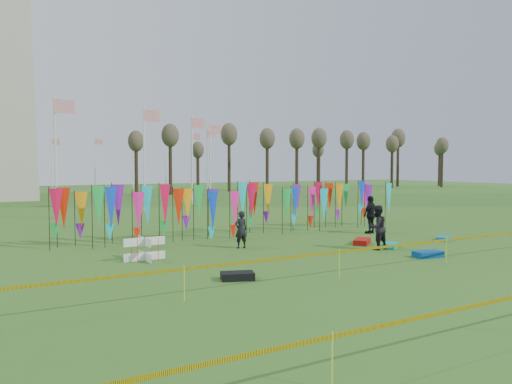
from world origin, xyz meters
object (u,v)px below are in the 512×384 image
person_right (371,215)px  kite_bag_black (237,276)px  person_mid (377,228)px  kite_bag_red (362,241)px  kite_bag_teal (444,238)px  person_left (241,230)px  box_kite (145,249)px  kite_bag_turquoise (390,245)px  kite_bag_blue (428,254)px

person_right → kite_bag_black: (-10.75, -5.76, -0.85)m
person_mid → person_right: (3.23, 3.83, 0.05)m
kite_bag_red → kite_bag_black: 8.65m
kite_bag_black → kite_bag_teal: kite_bag_black is taller
person_left → person_right: (7.91, 0.71, 0.18)m
box_kite → kite_bag_teal: bearing=-8.9°
kite_bag_turquoise → kite_bag_red: bearing=103.5°
kite_bag_turquoise → kite_bag_teal: kite_bag_turquoise is taller
person_right → kite_bag_turquoise: bearing=43.4°
kite_bag_blue → kite_bag_red: size_ratio=0.85×
person_left → kite_bag_black: 5.84m
kite_bag_teal → person_left: bearing=162.9°
kite_bag_turquoise → kite_bag_black: (-8.32, -1.96, 0.01)m
person_right → person_left: bearing=-8.8°
person_left → kite_bag_teal: size_ratio=1.55×
person_mid → kite_bag_red: (0.46, 1.41, -0.80)m
box_kite → kite_bag_teal: box_kite is taller
box_kite → kite_bag_red: box_kite is taller
box_kite → kite_bag_black: bearing=-71.0°
box_kite → person_left: (4.35, 0.69, 0.35)m
box_kite → kite_bag_red: size_ratio=0.68×
person_mid → kite_bag_teal: 4.55m
person_right → kite_bag_turquoise: size_ratio=1.90×
person_left → kite_bag_turquoise: (5.47, -3.09, -0.68)m
person_mid → kite_bag_blue: 2.42m
person_mid → kite_bag_blue: size_ratio=1.69×
person_right → kite_bag_blue: bearing=51.6°
kite_bag_turquoise → kite_bag_teal: size_ratio=1.00×
person_left → person_right: size_ratio=0.81×
box_kite → kite_bag_teal: (13.48, -2.11, -0.34)m
box_kite → kite_bag_blue: box_kite is taller
person_mid → kite_bag_teal: bearing=-178.4°
person_mid → kite_bag_red: size_ratio=1.43×
person_mid → kite_bag_black: person_mid is taller
person_left → kite_bag_teal: bearing=164.7°
person_mid → kite_bag_turquoise: bearing=-179.7°
box_kite → kite_bag_blue: 10.58m
box_kite → kite_bag_turquoise: bearing=-13.7°
person_left → kite_bag_turquoise: 6.32m
box_kite → person_mid: (9.02, -2.43, 0.48)m
kite_bag_teal → kite_bag_black: bearing=-169.4°
box_kite → kite_bag_teal: size_ratio=0.86×
kite_bag_blue → kite_bag_black: kite_bag_black is taller
person_mid → person_right: size_ratio=0.95×
person_mid → kite_bag_teal: (4.46, 0.32, -0.82)m
person_mid → kite_bag_turquoise: (0.79, 0.04, -0.81)m
person_mid → kite_bag_red: bearing=-110.8°
kite_bag_red → kite_bag_black: (-7.99, -3.33, -0.00)m
kite_bag_blue → kite_bag_black: (-7.99, 0.31, 0.00)m
kite_bag_red → box_kite: bearing=173.8°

